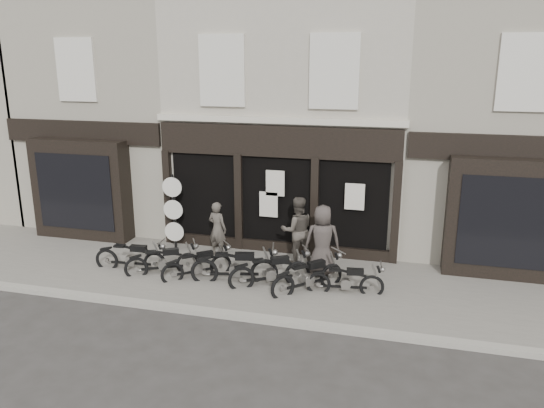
% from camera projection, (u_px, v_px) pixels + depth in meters
% --- Properties ---
extents(ground_plane, '(90.00, 90.00, 0.00)m').
position_uv_depth(ground_plane, '(247.00, 295.00, 13.31)').
color(ground_plane, '#2D2B28').
rests_on(ground_plane, ground).
extents(pavement, '(30.00, 4.20, 0.12)m').
position_uv_depth(pavement, '(257.00, 279.00, 14.14)').
color(pavement, '#656159').
rests_on(pavement, ground_plane).
extents(kerb, '(30.00, 0.25, 0.13)m').
position_uv_depth(kerb, '(231.00, 315.00, 12.13)').
color(kerb, gray).
rests_on(kerb, ground_plane).
extents(central_building, '(7.30, 6.22, 8.34)m').
position_uv_depth(central_building, '(299.00, 109.00, 17.77)').
color(central_building, '#A29A8B').
rests_on(central_building, ground).
extents(neighbour_left, '(5.60, 6.73, 8.34)m').
position_uv_depth(neighbour_left, '(128.00, 107.00, 19.30)').
color(neighbour_left, gray).
rests_on(neighbour_left, ground).
extents(neighbour_right, '(5.60, 6.73, 8.34)m').
position_uv_depth(neighbour_right, '(502.00, 116.00, 16.17)').
color(neighbour_right, gray).
rests_on(neighbour_right, ground).
extents(motorcycle_0, '(2.07, 0.57, 0.99)m').
position_uv_depth(motorcycle_0, '(132.00, 260.00, 14.58)').
color(motorcycle_0, black).
rests_on(motorcycle_0, ground).
extents(motorcycle_1, '(1.83, 1.20, 0.96)m').
position_uv_depth(motorcycle_1, '(163.00, 264.00, 14.31)').
color(motorcycle_1, black).
rests_on(motorcycle_1, ground).
extents(motorcycle_2, '(1.62, 1.46, 0.94)m').
position_uv_depth(motorcycle_2, '(198.00, 267.00, 14.09)').
color(motorcycle_2, black).
rests_on(motorcycle_2, ground).
extents(motorcycle_3, '(2.25, 0.86, 1.10)m').
position_uv_depth(motorcycle_3, '(235.00, 270.00, 13.77)').
color(motorcycle_3, black).
rests_on(motorcycle_3, ground).
extents(motorcycle_4, '(1.98, 1.30, 1.04)m').
position_uv_depth(motorcycle_4, '(271.00, 274.00, 13.56)').
color(motorcycle_4, black).
rests_on(motorcycle_4, ground).
extents(motorcycle_5, '(1.67, 1.67, 1.02)m').
position_uv_depth(motorcycle_5, '(308.00, 279.00, 13.27)').
color(motorcycle_5, black).
rests_on(motorcycle_5, ground).
extents(motorcycle_6, '(1.92, 0.55, 0.92)m').
position_uv_depth(motorcycle_6, '(346.00, 283.00, 13.11)').
color(motorcycle_6, black).
rests_on(motorcycle_6, ground).
extents(man_left, '(0.67, 0.53, 1.62)m').
position_uv_depth(man_left, '(217.00, 229.00, 15.47)').
color(man_left, '#454039').
rests_on(man_left, pavement).
extents(man_centre, '(1.15, 1.04, 1.93)m').
position_uv_depth(man_centre, '(297.00, 230.00, 14.86)').
color(man_centre, '#453F38').
rests_on(man_centre, pavement).
extents(man_right, '(1.06, 0.81, 1.93)m').
position_uv_depth(man_right, '(322.00, 241.00, 14.01)').
color(man_right, '#3B3431').
rests_on(man_right, pavement).
extents(advert_sign_post, '(0.60, 0.38, 2.45)m').
position_uv_depth(advert_sign_post, '(174.00, 216.00, 15.86)').
color(advert_sign_post, black).
rests_on(advert_sign_post, ground).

